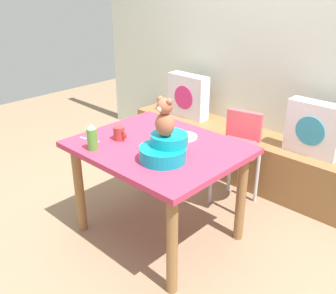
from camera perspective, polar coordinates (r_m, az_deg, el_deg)
The scene contains 13 objects.
ground_plane at distance 3.02m, azimuth -1.34°, elevation -12.63°, with size 8.00×8.00×0.00m, color #8C7256.
back_wall at distance 3.65m, azimuth 15.57°, elevation 15.36°, with size 4.40×0.10×2.60m, color silver.
window_bench at distance 3.73m, azimuth 11.75°, elevation -1.38°, with size 2.60×0.44×0.46m, color olive.
pillow_floral_left at distance 3.95m, azimuth 3.01°, elevation 7.60°, with size 0.44×0.15×0.44m.
pillow_floral_right at distance 3.30m, azimuth 20.92°, elevation 2.56°, with size 0.44×0.15×0.44m.
dining_table at distance 2.69m, azimuth -1.46°, elevation -1.85°, with size 1.13×0.91×0.74m.
highchair at distance 3.20m, azimuth 10.25°, elevation 0.06°, with size 0.38×0.50×0.79m.
infant_seat_teal at distance 2.40m, azimuth -0.46°, elevation -0.29°, with size 0.30×0.33×0.16m.
teddy_bear at distance 2.32m, azimuth -0.49°, elevation 4.35°, with size 0.13×0.12×0.25m.
ketchup_bottle at distance 2.58m, azimuth -11.25°, elevation 1.39°, with size 0.07×0.07×0.18m.
coffee_mug at distance 2.73m, azimuth -7.28°, elevation 2.03°, with size 0.12×0.08×0.09m.
dinner_plate_near at distance 2.76m, azimuth 2.32°, elevation 1.54°, with size 0.20×0.20×0.01m, color white.
table_fork at distance 2.77m, azimuth -11.64°, elevation 1.09°, with size 0.02×0.17×0.01m, color silver.
Camera 1 is at (1.71, -1.71, 1.81)m, focal length 40.86 mm.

